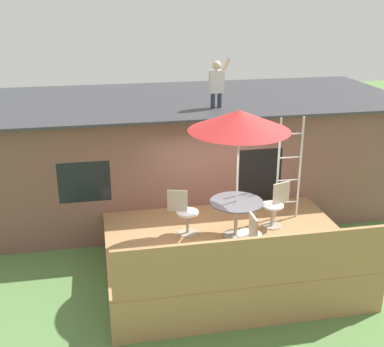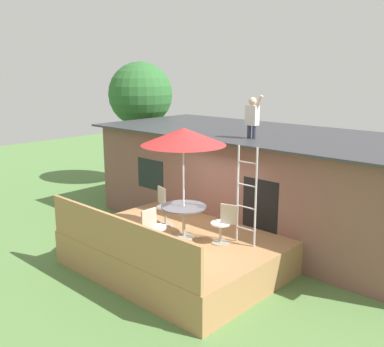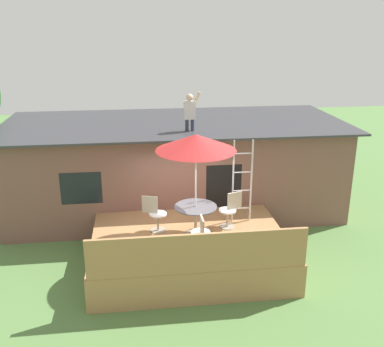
{
  "view_description": "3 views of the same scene",
  "coord_description": "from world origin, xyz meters",
  "px_view_note": "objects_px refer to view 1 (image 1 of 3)",
  "views": [
    {
      "loc": [
        -2.37,
        -8.5,
        5.39
      ],
      "look_at": [
        -0.51,
        1.01,
        1.81
      ],
      "focal_mm": 46.68,
      "sensor_mm": 36.0,
      "label": 1
    },
    {
      "loc": [
        6.89,
        -6.98,
        4.59
      ],
      "look_at": [
        -0.38,
        0.89,
        2.07
      ],
      "focal_mm": 41.55,
      "sensor_mm": 36.0,
      "label": 2
    },
    {
      "loc": [
        -1.18,
        -9.89,
        5.83
      ],
      "look_at": [
        0.23,
        1.14,
        2.0
      ],
      "focal_mm": 41.75,
      "sensor_mm": 36.0,
      "label": 3
    }
  ],
  "objects_px": {
    "person_figure": "(217,81)",
    "patio_table": "(236,209)",
    "patio_umbrella": "(239,121)",
    "patio_chair_left": "(184,212)",
    "patio_chair_near": "(251,237)",
    "patio_chair_right": "(276,205)",
    "step_ladder": "(289,169)"
  },
  "relations": [
    {
      "from": "person_figure",
      "to": "patio_chair_left",
      "type": "relative_size",
      "value": 1.21
    },
    {
      "from": "patio_umbrella",
      "to": "patio_chair_left",
      "type": "relative_size",
      "value": 2.76
    },
    {
      "from": "patio_table",
      "to": "patio_chair_right",
      "type": "bearing_deg",
      "value": 18.47
    },
    {
      "from": "patio_chair_left",
      "to": "patio_chair_right",
      "type": "height_order",
      "value": "same"
    },
    {
      "from": "patio_umbrella",
      "to": "patio_chair_left",
      "type": "distance_m",
      "value": 2.15
    },
    {
      "from": "patio_table",
      "to": "patio_umbrella",
      "type": "relative_size",
      "value": 0.41
    },
    {
      "from": "step_ladder",
      "to": "person_figure",
      "type": "bearing_deg",
      "value": 123.0
    },
    {
      "from": "patio_table",
      "to": "step_ladder",
      "type": "relative_size",
      "value": 0.47
    },
    {
      "from": "person_figure",
      "to": "patio_chair_near",
      "type": "distance_m",
      "value": 3.98
    },
    {
      "from": "person_figure",
      "to": "patio_chair_right",
      "type": "xyz_separation_m",
      "value": [
        0.77,
        -2.07,
        -2.21
      ]
    },
    {
      "from": "person_figure",
      "to": "patio_chair_right",
      "type": "distance_m",
      "value": 3.12
    },
    {
      "from": "step_ladder",
      "to": "person_figure",
      "type": "height_order",
      "value": "person_figure"
    },
    {
      "from": "person_figure",
      "to": "patio_chair_near",
      "type": "bearing_deg",
      "value": -92.74
    },
    {
      "from": "patio_table",
      "to": "patio_chair_left",
      "type": "xyz_separation_m",
      "value": [
        -0.98,
        0.32,
        -0.13
      ]
    },
    {
      "from": "person_figure",
      "to": "patio_chair_near",
      "type": "height_order",
      "value": "person_figure"
    },
    {
      "from": "step_ladder",
      "to": "patio_chair_right",
      "type": "xyz_separation_m",
      "value": [
        -0.37,
        -0.32,
        -0.64
      ]
    },
    {
      "from": "patio_chair_right",
      "to": "step_ladder",
      "type": "bearing_deg",
      "value": -157.41
    },
    {
      "from": "patio_umbrella",
      "to": "patio_chair_near",
      "type": "relative_size",
      "value": 2.76
    },
    {
      "from": "patio_table",
      "to": "patio_chair_near",
      "type": "relative_size",
      "value": 1.13
    },
    {
      "from": "patio_table",
      "to": "step_ladder",
      "type": "bearing_deg",
      "value": 25.97
    },
    {
      "from": "step_ladder",
      "to": "patio_chair_left",
      "type": "distance_m",
      "value": 2.38
    },
    {
      "from": "person_figure",
      "to": "patio_table",
      "type": "bearing_deg",
      "value": -93.81
    },
    {
      "from": "patio_umbrella",
      "to": "step_ladder",
      "type": "height_order",
      "value": "patio_umbrella"
    },
    {
      "from": "patio_table",
      "to": "patio_umbrella",
      "type": "height_order",
      "value": "patio_umbrella"
    },
    {
      "from": "patio_chair_left",
      "to": "patio_chair_near",
      "type": "height_order",
      "value": "same"
    },
    {
      "from": "patio_umbrella",
      "to": "patio_chair_right",
      "type": "height_order",
      "value": "patio_umbrella"
    },
    {
      "from": "patio_umbrella",
      "to": "patio_chair_left",
      "type": "xyz_separation_m",
      "value": [
        -0.98,
        0.32,
        -1.89
      ]
    },
    {
      "from": "patio_chair_near",
      "to": "patio_umbrella",
      "type": "bearing_deg",
      "value": 0.0
    },
    {
      "from": "step_ladder",
      "to": "patio_chair_near",
      "type": "height_order",
      "value": "step_ladder"
    },
    {
      "from": "person_figure",
      "to": "patio_chair_left",
      "type": "distance_m",
      "value": 3.23
    },
    {
      "from": "step_ladder",
      "to": "patio_chair_near",
      "type": "bearing_deg",
      "value": -129.54
    },
    {
      "from": "step_ladder",
      "to": "patio_chair_left",
      "type": "relative_size",
      "value": 2.39
    }
  ]
}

